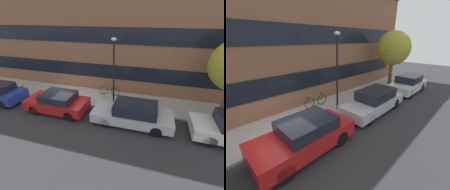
{
  "view_description": "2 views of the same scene",
  "coord_description": "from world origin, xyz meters",
  "views": [
    {
      "loc": [
        5.75,
        -8.16,
        5.66
      ],
      "look_at": [
        3.43,
        0.19,
        1.03
      ],
      "focal_mm": 24.0,
      "sensor_mm": 36.0,
      "label": 1
    },
    {
      "loc": [
        -2.44,
        -5.39,
        4.17
      ],
      "look_at": [
        3.2,
        0.24,
        1.19
      ],
      "focal_mm": 24.0,
      "sensor_mm": 36.0,
      "label": 2
    }
  ],
  "objects": [
    {
      "name": "fire_hydrant",
      "position": [
        -4.07,
        0.39,
        0.45
      ],
      "size": [
        0.48,
        0.27,
        0.66
      ],
      "color": "gold",
      "rests_on": "sidewalk_strip"
    },
    {
      "name": "rowhouse_facade",
      "position": [
        0.0,
        2.98,
        4.02
      ],
      "size": [
        28.0,
        1.02,
        8.02
      ],
      "color": "brown",
      "rests_on": "ground_plane"
    },
    {
      "name": "ground_plane",
      "position": [
        0.0,
        0.0,
        0.0
      ],
      "size": [
        56.0,
        56.0,
        0.0
      ],
      "primitive_type": "plane",
      "color": "#2B2B2D"
    },
    {
      "name": "parked_car_silver",
      "position": [
        5.01,
        -1.05,
        0.68
      ],
      "size": [
        4.53,
        1.68,
        1.36
      ],
      "rotation": [
        0.0,
        0.0,
        3.14
      ],
      "color": "#B2B5BA",
      "rests_on": "ground_plane"
    },
    {
      "name": "lamp_post",
      "position": [
        3.45,
        0.55,
        2.87
      ],
      "size": [
        0.32,
        0.32,
        4.44
      ],
      "color": "black",
      "rests_on": "sidewalk_strip"
    },
    {
      "name": "bicycle",
      "position": [
        2.77,
        1.8,
        0.51
      ],
      "size": [
        1.62,
        0.44,
        0.79
      ],
      "rotation": [
        0.0,
        0.0,
        3.1
      ],
      "color": "black",
      "rests_on": "sidewalk_strip"
    },
    {
      "name": "sidewalk_strip",
      "position": [
        0.0,
        1.27,
        0.06
      ],
      "size": [
        28.0,
        2.54,
        0.12
      ],
      "color": "#A8A399",
      "rests_on": "ground_plane"
    },
    {
      "name": "parked_car_red",
      "position": [
        0.12,
        -1.05,
        0.68
      ],
      "size": [
        3.94,
        1.76,
        1.34
      ],
      "rotation": [
        0.0,
        0.0,
        3.14
      ],
      "color": "#AD1919",
      "rests_on": "ground_plane"
    }
  ]
}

